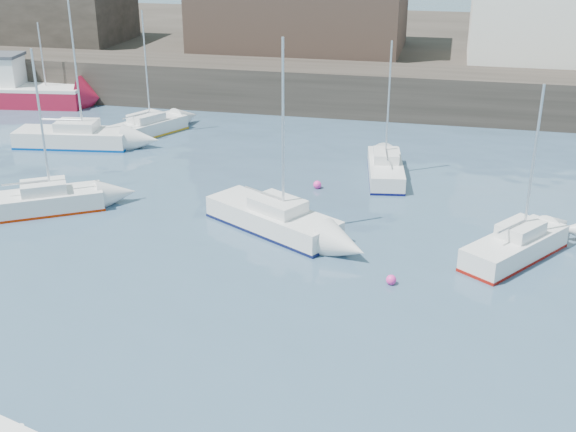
% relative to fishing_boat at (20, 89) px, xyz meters
% --- Properties ---
extents(quay_wall, '(90.00, 5.00, 3.00)m').
position_rel_fishing_boat_xyz_m(quay_wall, '(24.14, 3.54, 0.37)').
color(quay_wall, '#28231E').
rests_on(quay_wall, ground).
extents(land_strip, '(90.00, 32.00, 2.80)m').
position_rel_fishing_boat_xyz_m(land_strip, '(24.14, 21.54, 0.27)').
color(land_strip, '#28231E').
rests_on(land_strip, ground).
extents(bldg_west, '(14.00, 8.00, 5.00)m').
position_rel_fishing_boat_xyz_m(bldg_west, '(-3.86, 10.54, 4.17)').
color(bldg_west, '#353028').
rests_on(bldg_west, land_strip).
extents(fishing_boat, '(9.16, 4.47, 5.82)m').
position_rel_fishing_boat_xyz_m(fishing_boat, '(0.00, 0.00, 0.00)').
color(fishing_boat, maroon).
rests_on(fishing_boat, ground).
extents(sailboat_a, '(5.85, 4.61, 7.48)m').
position_rel_fishing_boat_xyz_m(sailboat_a, '(12.06, -18.05, -0.60)').
color(sailboat_a, silver).
rests_on(sailboat_a, ground).
extents(sailboat_b, '(6.66, 5.09, 8.37)m').
position_rel_fishing_boat_xyz_m(sailboat_b, '(23.06, -17.60, -0.58)').
color(sailboat_b, silver).
rests_on(sailboat_b, ground).
extents(sailboat_c, '(4.49, 5.29, 6.99)m').
position_rel_fishing_boat_xyz_m(sailboat_c, '(33.18, -18.24, -0.59)').
color(sailboat_c, silver).
rests_on(sailboat_c, ground).
extents(sailboat_e, '(6.93, 3.04, 8.63)m').
position_rel_fishing_boat_xyz_m(sailboat_e, '(8.60, -8.38, -0.56)').
color(sailboat_e, silver).
rests_on(sailboat_e, ground).
extents(sailboat_f, '(2.49, 5.56, 6.98)m').
position_rel_fishing_boat_xyz_m(sailboat_f, '(27.16, -9.76, -0.63)').
color(sailboat_f, silver).
rests_on(sailboat_f, ground).
extents(sailboat_h, '(4.34, 6.05, 7.52)m').
position_rel_fishing_boat_xyz_m(sailboat_h, '(11.77, -5.41, -0.64)').
color(sailboat_h, silver).
rests_on(sailboat_h, ground).
extents(buoy_mid, '(0.39, 0.39, 0.39)m').
position_rel_fishing_boat_xyz_m(buoy_mid, '(28.56, -21.52, -1.13)').
color(buoy_mid, '#FF31A2').
rests_on(buoy_mid, ground).
extents(buoy_far, '(0.41, 0.41, 0.41)m').
position_rel_fishing_boat_xyz_m(buoy_far, '(23.99, -12.15, -1.13)').
color(buoy_far, '#FF31A2').
rests_on(buoy_far, ground).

